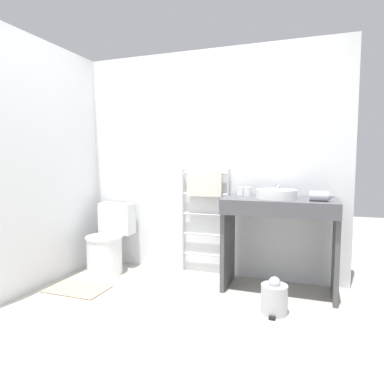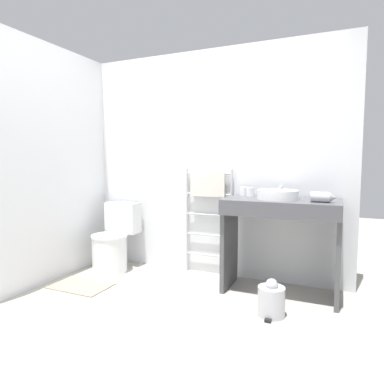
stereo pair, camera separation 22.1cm
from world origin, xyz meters
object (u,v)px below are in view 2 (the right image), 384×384
at_px(towel_radiator, 208,198).
at_px(trash_bin, 271,300).
at_px(hair_dryer, 322,197).
at_px(cup_near_wall, 244,191).
at_px(cup_near_edge, 250,192).
at_px(toilet, 114,242).
at_px(sink_basin, 278,194).

relative_size(towel_radiator, trash_bin, 3.77).
relative_size(towel_radiator, hair_dryer, 5.57).
bearing_deg(cup_near_wall, cup_near_edge, -28.96).
bearing_deg(hair_dryer, towel_radiator, 164.47).
distance_m(toilet, sink_basin, 1.88).
distance_m(cup_near_edge, hair_dryer, 0.70).
distance_m(toilet, trash_bin, 1.90).
distance_m(cup_near_edge, trash_bin, 1.07).
relative_size(cup_near_edge, trash_bin, 0.28).
distance_m(towel_radiator, cup_near_edge, 0.49).
distance_m(cup_near_wall, hair_dryer, 0.79).
bearing_deg(sink_basin, cup_near_wall, 152.94).
xyz_separation_m(sink_basin, hair_dryer, (0.38, -0.08, 0.00)).
height_order(toilet, sink_basin, sink_basin).
xyz_separation_m(cup_near_wall, cup_near_edge, (0.08, -0.04, 0.00)).
bearing_deg(cup_near_edge, cup_near_wall, 151.04).
height_order(hair_dryer, trash_bin, hair_dryer).
xyz_separation_m(sink_basin, trash_bin, (0.05, -0.49, -0.79)).
bearing_deg(sink_basin, towel_radiator, 163.03).
height_order(cup_near_wall, cup_near_edge, same).
relative_size(sink_basin, cup_near_wall, 4.36).
bearing_deg(cup_near_wall, toilet, -170.97).
bearing_deg(towel_radiator, cup_near_wall, -6.58).
xyz_separation_m(toilet, hair_dryer, (2.16, -0.05, 0.60)).
bearing_deg(trash_bin, sink_basin, 96.02).
bearing_deg(trash_bin, hair_dryer, 51.14).
bearing_deg(cup_near_wall, towel_radiator, 173.42).
xyz_separation_m(toilet, cup_near_wall, (1.41, 0.22, 0.60)).
relative_size(cup_near_wall, trash_bin, 0.28).
xyz_separation_m(sink_basin, cup_near_edge, (-0.29, 0.14, -0.00)).
distance_m(towel_radiator, cup_near_wall, 0.41).
bearing_deg(towel_radiator, toilet, -165.12).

